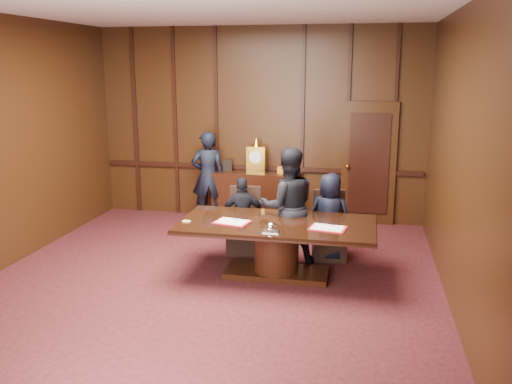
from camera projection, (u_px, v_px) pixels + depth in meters
room at (211, 155)px, 6.68m from camera, size 7.00×7.04×3.50m
sideboard at (256, 195)px, 9.96m from camera, size 1.60×0.45×1.54m
conference_table at (277, 240)px, 7.29m from camera, size 2.62×1.32×0.76m
folder_left at (232, 222)px, 7.22m from camera, size 0.52×0.42×0.02m
folder_right at (328, 228)px, 6.94m from camera, size 0.51×0.40×0.02m
inkstand at (271, 228)px, 6.79m from camera, size 0.20×0.14×0.12m
notepad at (186, 221)px, 7.25m from camera, size 0.11×0.09×0.01m
chair_left at (244, 233)px, 8.31m from camera, size 0.52×0.52×0.99m
chair_right at (329, 239)px, 8.05m from camera, size 0.55×0.55×0.99m
signatory_left at (243, 216)px, 8.16m from camera, size 0.74×0.44×1.18m
signatory_right at (330, 217)px, 7.90m from camera, size 0.71×0.54×1.30m
witness_left at (208, 176)px, 9.90m from camera, size 0.69×0.56×1.66m
witness_right at (288, 207)px, 7.69m from camera, size 0.98×0.86×1.70m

